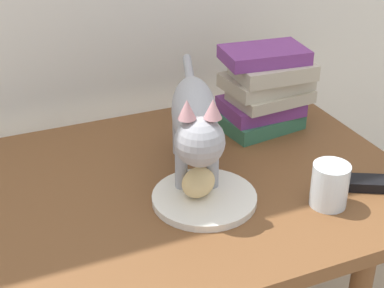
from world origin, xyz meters
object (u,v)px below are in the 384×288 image
Objects in this scene: tv_remote at (381,184)px; cat at (195,119)px; book_stack at (265,90)px; candle_jar at (329,187)px; side_table at (192,210)px; bread_roll at (198,182)px; plate at (204,198)px.

cat is at bearing 178.26° from tv_remote.
tv_remote is at bearing -75.98° from book_stack.
cat is 0.28m from candle_jar.
book_stack reaches higher than tv_remote.
book_stack is at bearing 30.85° from side_table.
candle_jar reaches higher than bread_roll.
cat reaches higher than side_table.
side_table is at bearing 137.21° from candle_jar.
candle_jar is at bearing -25.59° from plate.
side_table is 0.30m from candle_jar.
plate is at bearing -97.09° from side_table.
side_table is at bearing -149.15° from book_stack.
bread_roll is (-0.01, 0.01, 0.03)m from plate.
tv_remote is at bearing -29.53° from cat.
bread_roll is at bearing -109.00° from cat.
cat is 2.16× the size of book_stack.
cat reaches higher than book_stack.
book_stack is (0.26, 0.23, 0.09)m from plate.
book_stack is (0.25, 0.15, 0.18)m from side_table.
tv_remote is at bearing -15.67° from plate.
candle_jar is (0.21, -0.10, 0.03)m from plate.
plate is 0.36m from book_stack.
cat is 3.05× the size of tv_remote.
candle_jar reaches higher than side_table.
book_stack is 0.34m from candle_jar.
plate is 2.50× the size of bread_roll.
tv_remote is at bearing -28.60° from side_table.
side_table is 10.84× the size of bread_roll.
bread_roll is (-0.02, -0.07, 0.12)m from side_table.
side_table is 4.10× the size of book_stack.
tv_remote is (0.08, -0.33, -0.09)m from book_stack.
cat is (0.02, 0.09, 0.13)m from plate.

